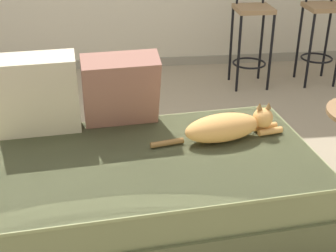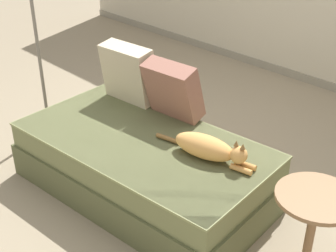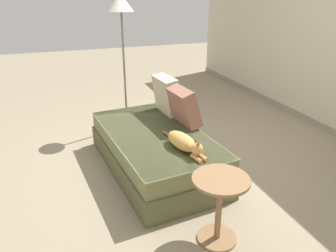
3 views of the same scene
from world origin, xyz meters
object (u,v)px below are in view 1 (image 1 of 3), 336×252
throw_pillow_middle (121,90)px  bar_stool_by_doorway (321,22)px  cat (227,127)px  couch (142,193)px  throw_pillow_corner (36,95)px  bar_stool_near_window (252,25)px

throw_pillow_middle → bar_stool_by_doorway: bearing=41.0°
cat → bar_stool_by_doorway: bearing=54.9°
throw_pillow_middle → bar_stool_by_doorway: size_ratio=0.46×
couch → cat: size_ratio=2.55×
throw_pillow_corner → bar_stool_near_window: size_ratio=0.48×
bar_stool_by_doorway → couch: bearing=-131.8°
bar_stool_near_window → throw_pillow_middle: bearing=-126.9°
couch → throw_pillow_corner: 0.77m
couch → cat: cat is taller
throw_pillow_corner → cat: throw_pillow_corner is taller
throw_pillow_corner → bar_stool_by_doorway: size_ratio=0.48×
throw_pillow_corner → bar_stool_by_doorway: 2.84m
bar_stool_near_window → bar_stool_by_doorway: bearing=0.0°
bar_stool_near_window → bar_stool_by_doorway: same height
throw_pillow_corner → bar_stool_by_doorway: bar_stool_by_doorway is taller
couch → bar_stool_near_window: bar_stool_near_window is taller
bar_stool_by_doorway → cat: bearing=-125.1°
bar_stool_by_doorway → bar_stool_near_window: bearing=-180.0°
throw_pillow_middle → bar_stool_by_doorway: 2.46m
couch → bar_stool_by_doorway: bar_stool_by_doorway is taller
throw_pillow_middle → bar_stool_near_window: 2.01m
throw_pillow_middle → bar_stool_near_window: bearing=53.1°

